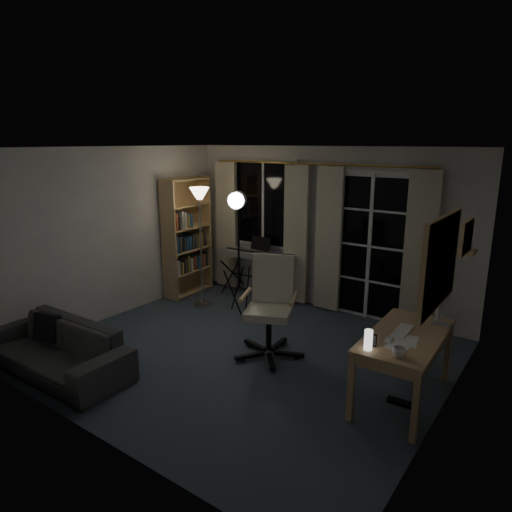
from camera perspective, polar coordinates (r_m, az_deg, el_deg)
The scene contains 17 objects.
floor at distance 5.60m, azimuth -1.73°, elevation -12.09°, with size 4.50×4.00×0.02m, color #353D4D.
window at distance 7.30m, azimuth 1.05°, elevation 6.57°, with size 1.20×0.08×1.40m.
french_door at distance 6.55m, azimuth 14.10°, elevation 1.02°, with size 1.32×0.09×2.11m.
curtains at distance 6.82m, azimuth 6.91°, elevation 2.46°, with size 3.60×0.07×2.13m.
bookshelf at distance 7.53m, azimuth -8.87°, elevation 2.04°, with size 0.35×0.90×1.91m.
torchiere_lamp at distance 6.79m, azimuth -7.02°, elevation 5.54°, with size 0.37×0.37×1.81m.
keyboard_piano at distance 7.20m, azimuth 0.14°, elevation 0.02°, with size 1.29×0.64×0.93m.
studio_light at distance 6.34m, azimuth -2.34°, elevation 5.17°, with size 0.42×0.42×1.84m.
office_chair at distance 5.38m, azimuth 1.93°, elevation -5.10°, with size 0.82×0.80×1.18m.
desk at distance 4.65m, azimuth 18.15°, elevation -10.26°, with size 0.68×1.30×0.69m.
monitor at distance 4.89m, azimuth 22.30°, elevation -5.07°, with size 0.17×0.50×0.43m.
desk_clutter at distance 4.50m, azimuth 16.53°, elevation -11.87°, with size 0.39×0.79×0.87m.
mug at distance 4.13m, azimuth 17.46°, elevation -11.25°, with size 0.11×0.09×0.11m, color silver.
wall_mirror at distance 3.84m, azimuth 21.96°, elevation -0.74°, with size 0.04×0.94×0.74m.
framed_print at distance 4.69m, azimuth 24.81°, elevation 2.17°, with size 0.03×0.42×0.32m.
wall_shelf at distance 5.22m, azimuth 24.95°, elevation 1.11°, with size 0.16×0.30×0.18m.
sofa at distance 5.49m, azimuth -23.92°, elevation -9.67°, with size 1.87×0.59×0.72m.
Camera 1 is at (3.06, -3.98, 2.47)m, focal length 32.00 mm.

